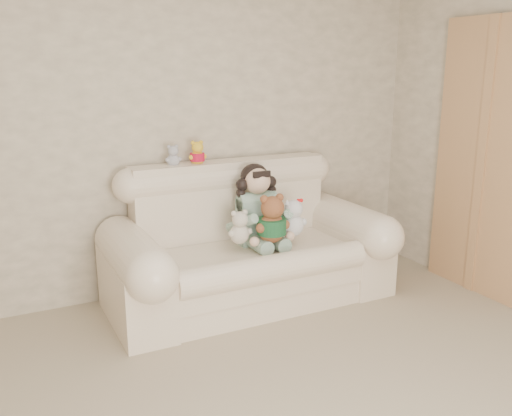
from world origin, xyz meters
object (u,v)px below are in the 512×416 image
(cream_teddy, at_px, (239,224))
(sofa, at_px, (250,236))
(seated_child, at_px, (257,204))
(brown_teddy, at_px, (272,214))
(white_cat, at_px, (293,214))

(cream_teddy, bearing_deg, sofa, 41.73)
(sofa, distance_m, seated_child, 0.25)
(sofa, relative_size, brown_teddy, 5.01)
(seated_child, bearing_deg, sofa, -137.23)
(sofa, bearing_deg, cream_teddy, -144.40)
(brown_teddy, bearing_deg, white_cat, 20.31)
(white_cat, bearing_deg, sofa, 178.46)
(sofa, xyz_separation_m, white_cat, (0.31, -0.10, 0.16))
(white_cat, distance_m, cream_teddy, 0.44)
(white_cat, xyz_separation_m, cream_teddy, (-0.43, 0.01, -0.02))
(seated_child, relative_size, white_cat, 1.82)
(seated_child, xyz_separation_m, white_cat, (0.21, -0.18, -0.06))
(sofa, xyz_separation_m, cream_teddy, (-0.13, -0.09, 0.13))
(sofa, height_order, white_cat, sofa)
(seated_child, bearing_deg, brown_teddy, -87.75)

